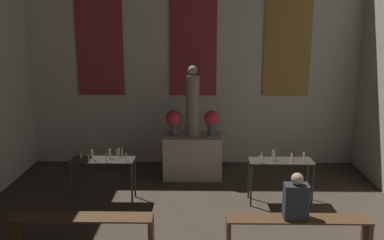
# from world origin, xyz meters

# --- Properties ---
(wall_back) EXTENTS (7.91, 0.16, 5.18)m
(wall_back) POSITION_xyz_m (0.00, 10.33, 2.62)
(wall_back) COLOR beige
(wall_back) RESTS_ON ground_plane
(altar) EXTENTS (1.26, 0.74, 0.94)m
(altar) POSITION_xyz_m (0.00, 9.30, 0.47)
(altar) COLOR #ADA38E
(altar) RESTS_ON ground_plane
(statue) EXTENTS (0.29, 0.29, 1.51)m
(statue) POSITION_xyz_m (0.00, 9.30, 1.64)
(statue) COLOR gray
(statue) RESTS_ON altar
(flower_vase_left) EXTENTS (0.34, 0.34, 0.55)m
(flower_vase_left) POSITION_xyz_m (-0.41, 9.30, 1.27)
(flower_vase_left) COLOR #4C5666
(flower_vase_left) RESTS_ON altar
(flower_vase_right) EXTENTS (0.34, 0.34, 0.55)m
(flower_vase_right) POSITION_xyz_m (0.41, 9.30, 1.27)
(flower_vase_right) COLOR #4C5666
(flower_vase_right) RESTS_ON altar
(candle_rack_left) EXTENTS (1.18, 0.44, 1.03)m
(candle_rack_left) POSITION_xyz_m (-1.66, 7.95, 0.71)
(candle_rack_left) COLOR #332D28
(candle_rack_left) RESTS_ON ground_plane
(candle_rack_right) EXTENTS (1.18, 0.44, 1.03)m
(candle_rack_right) POSITION_xyz_m (1.66, 7.95, 0.71)
(candle_rack_right) COLOR #332D28
(candle_rack_right) RESTS_ON ground_plane
(pew_back_left) EXTENTS (2.16, 0.36, 0.46)m
(pew_back_left) POSITION_xyz_m (-1.64, 6.32, 0.34)
(pew_back_left) COLOR #4C331E
(pew_back_left) RESTS_ON ground_plane
(pew_back_right) EXTENTS (2.16, 0.36, 0.46)m
(pew_back_right) POSITION_xyz_m (1.64, 6.32, 0.34)
(pew_back_right) COLOR #4C331E
(pew_back_right) RESTS_ON ground_plane
(person_seated) EXTENTS (0.36, 0.24, 0.72)m
(person_seated) POSITION_xyz_m (1.59, 6.32, 0.77)
(person_seated) COLOR #282D38
(person_seated) RESTS_ON pew_back_right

